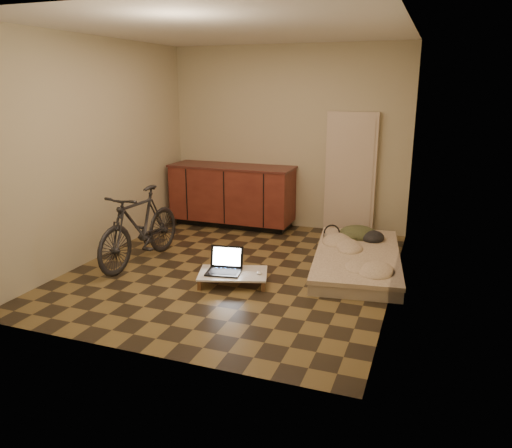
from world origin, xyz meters
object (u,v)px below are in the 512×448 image
(bicycle, at_px, (140,223))
(lap_desk, at_px, (233,274))
(laptop, at_px, (225,267))
(futon, at_px, (357,259))

(bicycle, xyz_separation_m, lap_desk, (1.27, -0.21, -0.39))
(bicycle, height_order, lap_desk, bicycle)
(bicycle, bearing_deg, laptop, -6.11)
(futon, bearing_deg, laptop, -149.99)
(bicycle, distance_m, laptop, 1.23)
(bicycle, relative_size, laptop, 3.74)
(bicycle, xyz_separation_m, futon, (2.43, 0.76, -0.41))
(lap_desk, bearing_deg, bicycle, 153.11)
(lap_desk, xyz_separation_m, laptop, (-0.10, 0.00, 0.07))
(bicycle, distance_m, futon, 2.58)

